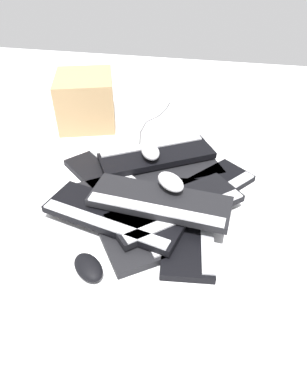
# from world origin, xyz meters

# --- Properties ---
(ground_plane) EXTENTS (3.20, 3.20, 0.00)m
(ground_plane) POSITION_xyz_m (0.00, 0.00, 0.00)
(ground_plane) COLOR white
(keyboard_0) EXTENTS (0.34, 0.46, 0.03)m
(keyboard_0) POSITION_xyz_m (0.21, 0.04, 0.01)
(keyboard_0) COLOR black
(keyboard_0) RESTS_ON ground
(keyboard_1) EXTENTS (0.40, 0.43, 0.03)m
(keyboard_1) POSITION_xyz_m (0.12, 0.22, 0.01)
(keyboard_1) COLOR black
(keyboard_1) RESTS_ON ground
(keyboard_2) EXTENTS (0.45, 0.37, 0.03)m
(keyboard_2) POSITION_xyz_m (-0.06, 0.14, 0.01)
(keyboard_2) COLOR black
(keyboard_2) RESTS_ON ground
(keyboard_3) EXTENTS (0.45, 0.20, 0.03)m
(keyboard_3) POSITION_xyz_m (-0.04, -0.09, 0.01)
(keyboard_3) COLOR black
(keyboard_3) RESTS_ON ground
(keyboard_4) EXTENTS (0.44, 0.39, 0.03)m
(keyboard_4) POSITION_xyz_m (0.12, -0.11, 0.01)
(keyboard_4) COLOR black
(keyboard_4) RESTS_ON ground
(keyboard_5) EXTENTS (0.35, 0.46, 0.03)m
(keyboard_5) POSITION_xyz_m (0.28, 0.08, 0.04)
(keyboard_5) COLOR black
(keyboard_5) RESTS_ON keyboard_0
(keyboard_6) EXTENTS (0.40, 0.43, 0.03)m
(keyboard_6) POSITION_xyz_m (-0.01, -0.04, 0.04)
(keyboard_6) COLOR black
(keyboard_6) RESTS_ON keyboard_3
(keyboard_7) EXTENTS (0.19, 0.45, 0.03)m
(keyboard_7) POSITION_xyz_m (-0.03, 0.01, 0.07)
(keyboard_7) COLOR black
(keyboard_7) RESTS_ON keyboard_6
(keyboard_8) EXTENTS (0.25, 0.46, 0.03)m
(keyboard_8) POSITION_xyz_m (-0.08, 0.15, 0.04)
(keyboard_8) COLOR black
(keyboard_8) RESTS_ON keyboard_2
(mouse_0) EXTENTS (0.13, 0.12, 0.04)m
(mouse_0) POSITION_xyz_m (0.04, -0.01, 0.11)
(mouse_0) COLOR silver
(mouse_0) RESTS_ON keyboard_7
(mouse_1) EXTENTS (0.13, 0.11, 0.04)m
(mouse_1) POSITION_xyz_m (0.05, 0.20, 0.05)
(mouse_1) COLOR #B7B7BC
(mouse_1) RESTS_ON keyboard_1
(mouse_2) EXTENTS (0.12, 0.13, 0.04)m
(mouse_2) POSITION_xyz_m (-0.27, 0.16, 0.02)
(mouse_2) COLOR black
(mouse_2) RESTS_ON ground
(mouse_3) EXTENTS (0.13, 0.11, 0.04)m
(mouse_3) POSITION_xyz_m (0.25, 0.09, 0.08)
(mouse_3) COLOR #B7B7BC
(mouse_3) RESTS_ON keyboard_5
(cable_0) EXTENTS (0.51, 0.09, 0.01)m
(cable_0) POSITION_xyz_m (0.61, 0.16, 0.00)
(cable_0) COLOR #59595B
(cable_0) RESTS_ON ground
(cardboard_box) EXTENTS (0.34, 0.32, 0.22)m
(cardboard_box) POSITION_xyz_m (0.57, 0.46, 0.11)
(cardboard_box) COLOR tan
(cardboard_box) RESTS_ON ground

